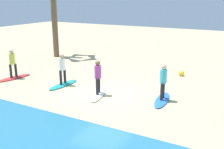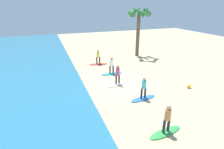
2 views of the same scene
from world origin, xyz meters
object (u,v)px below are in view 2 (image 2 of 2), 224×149
at_px(surfboard_blue, 143,98).
at_px(surfer_blue, 144,86).
at_px(surfer_teal, 112,64).
at_px(surfboard_white, 118,84).
at_px(surfboard_green, 165,132).
at_px(surfboard_teal, 112,74).
at_px(palm_tree, 139,16).
at_px(beach_ball, 189,86).
at_px(surfboard_red, 98,64).
at_px(surfer_red, 98,56).
at_px(surfer_white, 118,73).
at_px(surfer_green, 167,117).

relative_size(surfboard_blue, surfer_blue, 1.28).
bearing_deg(surfer_teal, surfboard_white, 171.66).
bearing_deg(surfboard_green, surfer_blue, -109.47).
distance_m(surfboard_teal, palm_tree, 9.04).
relative_size(surfboard_teal, beach_ball, 6.33).
bearing_deg(surfboard_green, surfboard_white, -97.68).
xyz_separation_m(surfboard_green, surfer_teal, (9.03, -0.28, 0.99)).
bearing_deg(surfboard_red, surfer_red, -86.41).
height_order(surfboard_teal, surfer_teal, surfer_teal).
relative_size(surfboard_white, surfboard_teal, 1.00).
height_order(surfboard_blue, palm_tree, palm_tree).
bearing_deg(surfer_white, surfboard_white, 0.00).
bearing_deg(surfer_white, surfer_blue, -165.06).
xyz_separation_m(surfboard_blue, surfer_red, (8.74, 0.81, 0.99)).
distance_m(surfer_red, palm_tree, 7.35).
height_order(surfboard_blue, surfer_blue, surfer_blue).
distance_m(surfer_green, surfboard_blue, 3.83).
height_order(surfer_teal, surfer_red, same).
distance_m(surfboard_red, beach_ball, 9.97).
height_order(surfer_blue, surfer_red, same).
bearing_deg(surfboard_blue, surfboard_red, -91.84).
bearing_deg(surfer_green, surfboard_green, 180.00).
bearing_deg(surfer_teal, beach_ball, -136.35).
relative_size(surfboard_blue, surfboard_white, 1.00).
xyz_separation_m(surfboard_white, palm_tree, (7.54, -5.86, 5.05)).
xyz_separation_m(surfboard_teal, beach_ball, (-5.12, -4.88, 0.12)).
xyz_separation_m(surfer_blue, surfboard_teal, (5.40, 0.43, -0.99)).
height_order(surfboard_teal, beach_ball, beach_ball).
xyz_separation_m(surfboard_red, palm_tree, (1.75, -5.88, 5.05)).
relative_size(surfboard_blue, surfer_white, 1.28).
bearing_deg(surfboard_white, surfer_red, -107.36).
xyz_separation_m(surfer_blue, palm_tree, (10.50, -5.07, 4.05)).
relative_size(surfer_blue, surfer_white, 1.00).
height_order(surfer_blue, surfer_teal, same).
xyz_separation_m(surfer_white, surfboard_teal, (2.44, -0.36, -0.99)).
xyz_separation_m(surfboard_teal, surfer_red, (3.34, 0.38, 0.99)).
height_order(surfboard_teal, surfboard_red, same).
distance_m(surfboard_white, surfboard_red, 5.78).
bearing_deg(surfer_red, surfer_blue, -174.70).
distance_m(surfer_white, surfer_red, 5.78).
xyz_separation_m(surfboard_green, surfer_blue, (3.63, -0.72, 0.99)).
bearing_deg(surfer_red, surfboard_white, -179.79).
bearing_deg(surfboard_blue, surfboard_white, -82.20).
relative_size(surfer_white, surfer_red, 1.00).
distance_m(surfer_blue, surfboard_teal, 5.51).
xyz_separation_m(surfer_teal, surfer_red, (3.34, 0.38, 0.00)).
height_order(surfboard_blue, surfboard_white, same).
xyz_separation_m(surfer_blue, surfboard_red, (8.74, 0.81, -0.99)).
xyz_separation_m(surfboard_green, surfer_red, (12.38, 0.10, 0.99)).
relative_size(surfboard_red, beach_ball, 6.33).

